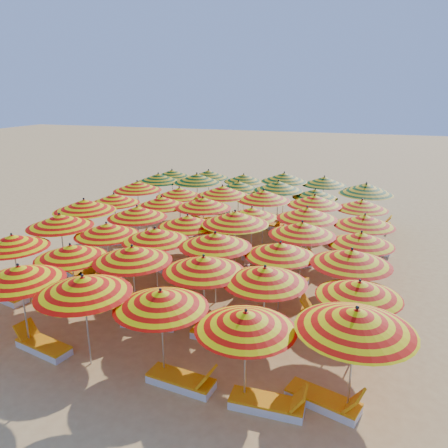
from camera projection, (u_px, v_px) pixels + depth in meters
The scene contains 76 objects.
ground at pixel (220, 264), 18.28m from camera, with size 120.00×120.00×0.00m, color tan.
umbrella_1 at pixel (19, 274), 11.76m from camera, with size 2.63×2.63×2.55m.
umbrella_2 at pixel (83, 285), 10.97m from camera, with size 2.74×2.74×2.59m.
umbrella_3 at pixel (161, 299), 10.49m from camera, with size 2.65×2.65×2.47m.
umbrella_4 at pixel (246, 321), 9.59m from camera, with size 2.30×2.30×2.43m.
umbrella_5 at pixel (356, 320), 9.13m from camera, with size 2.66×2.66×2.71m.
umbrella_6 at pixel (12, 241), 14.42m from camera, with size 2.37×2.37×2.49m.
umbrella_7 at pixel (71, 252), 13.69m from camera, with size 2.81×2.81×2.41m.
umbrella_8 at pixel (132, 254), 13.18m from camera, with size 2.57×2.57×2.55m.
umbrella_9 at pixel (204, 264), 12.45m from camera, with size 2.40×2.40×2.53m.
umbrella_10 at pixel (265, 275), 11.82m from camera, with size 2.74×2.74×2.48m.
umbrella_11 at pixel (359, 289), 11.22m from camera, with size 2.58×2.58×2.36m.
umbrella_12 at pixel (60, 221), 16.28m from camera, with size 2.56×2.56×2.62m.
umbrella_13 at pixel (107, 229), 15.69m from camera, with size 2.39×2.39×2.47m.
umbrella_14 at pixel (155, 235), 15.08m from camera, with size 2.36×2.36×2.49m.
umbrella_15 at pixel (215, 240), 14.32m from camera, with size 2.60×2.60×2.58m.
umbrella_16 at pixel (280, 249), 13.84m from camera, with size 2.73×2.73×2.43m.
umbrella_17 at pixel (351, 257), 12.89m from camera, with size 2.83×2.83×2.56m.
umbrella_18 at pixel (84, 205), 18.04m from camera, with size 3.17×3.17×2.73m.
umbrella_19 at pixel (137, 212), 17.61m from camera, with size 2.48×2.48×2.56m.
umbrella_20 at pixel (188, 221), 16.76m from camera, with size 2.89×2.89×2.45m.
umbrella_21 at pixel (235, 218), 16.36m from camera, with size 3.14×3.14×2.71m.
umbrella_22 at pixel (302, 229), 15.53m from camera, with size 2.67×2.67×2.56m.
umbrella_23 at pixel (361, 239), 14.87m from camera, with size 2.41×2.41×2.41m.
umbrella_24 at pixel (114, 199), 20.10m from camera, with size 3.01×3.01×2.47m.
umbrella_25 at pixel (161, 201), 19.63m from camera, with size 2.45×2.45×2.46m.
umbrella_26 at pixel (203, 203), 18.95m from camera, with size 2.66×2.66×2.59m.
umbrella_27 at pixel (252, 212), 18.22m from camera, with size 2.90×2.90×2.36m.
umbrella_28 at pixel (307, 213), 17.40m from camera, with size 2.82×2.82×2.58m.
umbrella_29 at pixel (365, 220), 16.77m from camera, with size 2.64×2.64×2.47m.
umbrella_30 at pixel (137, 186), 22.16m from camera, with size 2.86×2.86×2.61m.
umbrella_31 at pixel (179, 192), 21.39m from camera, with size 2.47×2.47×2.46m.
umbrella_32 at pixel (223, 191), 20.74m from camera, with size 3.27×3.27×2.70m.
umbrella_33 at pixel (263, 195), 20.04m from camera, with size 3.07×3.07×2.65m.
umbrella_34 at pixel (315, 200), 19.42m from camera, with size 2.62×2.62×2.58m.
umbrella_35 at pixel (362, 205), 19.18m from camera, with size 2.48×2.48×2.44m.
umbrella_36 at pixel (158, 178), 24.14m from camera, with size 2.66×2.66×2.62m.
umbrella_37 at pixel (197, 178), 23.47m from camera, with size 3.07×3.07×2.74m.
umbrella_38 at pixel (238, 185), 23.04m from camera, with size 2.87×2.87×2.42m.
umbrella_39 at pixel (278, 186), 22.03m from camera, with size 3.11×3.11×2.65m.
umbrella_40 at pixel (315, 193), 21.50m from camera, with size 2.69×2.69×2.37m.
umbrella_41 at pixel (366, 189), 20.94m from camera, with size 3.16×3.16×2.74m.
umbrella_42 at pixel (172, 174), 26.11m from camera, with size 2.70×2.70×2.46m.
umbrella_43 at pixel (208, 174), 25.72m from camera, with size 2.42×2.42×2.51m.
umbrella_44 at pixel (244, 178), 25.02m from camera, with size 2.88×2.88×2.41m.
umbrella_45 at pixel (284, 177), 23.94m from camera, with size 3.21×3.21×2.70m.
umbrella_46 at pixel (324, 181), 23.58m from camera, with size 2.66×2.66×2.56m.
umbrella_47 at pixel (366, 187), 22.73m from camera, with size 2.88×2.88×2.40m.
lounger_0 at pixel (43, 346), 12.18m from camera, with size 1.82×0.93×0.69m.
lounger_1 at pixel (182, 381), 10.71m from camera, with size 1.79×0.78×0.69m.
lounger_2 at pixel (269, 404), 9.93m from camera, with size 1.74×0.61×0.69m.
lounger_3 at pixel (325, 401), 10.02m from camera, with size 1.83×1.06×0.69m.
lounger_4 at pixel (6, 295), 15.16m from camera, with size 1.82×0.97×0.69m.
lounger_5 at pixel (151, 321), 13.47m from camera, with size 1.80×0.83×0.69m.
lounger_6 at pixel (222, 335), 12.72m from camera, with size 1.74×0.62×0.69m.
lounger_7 at pixel (81, 275), 16.84m from camera, with size 1.82×1.25×0.69m.
lounger_8 at pixel (101, 278), 16.53m from camera, with size 1.82×1.00×0.69m.
lounger_9 at pixel (326, 315), 13.82m from camera, with size 1.74×0.60×0.69m.
lounger_10 at pixel (173, 269), 17.36m from camera, with size 1.82×0.93×0.69m.
lounger_11 at pixel (284, 279), 16.46m from camera, with size 1.78×0.76×0.69m.
lounger_12 at pixel (130, 240), 20.65m from camera, with size 1.83×1.16×0.69m.
lounger_13 at pixel (153, 243), 20.29m from camera, with size 1.82×1.23×0.69m.
lounger_14 at pixel (218, 248), 19.60m from camera, with size 1.82×1.22×0.69m.
lounger_15 at pixel (263, 259), 18.38m from camera, with size 1.82×1.02×0.69m.
lounger_16 at pixel (291, 263), 17.99m from camera, with size 1.82×1.22×0.69m.
lounger_17 at pixel (211, 234), 21.55m from camera, with size 1.73×0.58×0.69m.
lounger_18 at pixel (369, 249), 19.54m from camera, with size 1.80×0.86×0.69m.
lounger_19 at pixel (205, 220), 23.87m from camera, with size 1.82×0.97×0.69m.
lounger_20 at pixel (247, 222), 23.42m from camera, with size 1.82×0.94×0.69m.
lounger_21 at pixel (268, 225), 22.99m from camera, with size 1.81×0.91×0.69m.
lounger_22 at pixel (301, 230), 22.17m from camera, with size 1.82×0.93×0.69m.
lounger_23 at pixel (215, 209), 25.95m from camera, with size 1.83×1.06×0.69m.
lounger_24 at pixel (293, 217), 24.39m from camera, with size 1.83×1.13×0.69m.
lounger_25 at pixel (374, 224), 23.16m from camera, with size 1.79×0.81×0.69m.
beachgoer_b at pixel (211, 265), 16.44m from camera, with size 0.65×0.51×1.35m, color tan.
beachgoer_a at pixel (246, 275), 15.56m from camera, with size 0.48×0.32×1.32m, color tan.
Camera 1 is at (5.47, -16.06, 7.01)m, focal length 35.00 mm.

